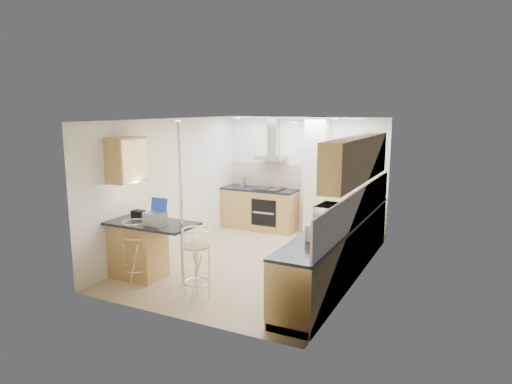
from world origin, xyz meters
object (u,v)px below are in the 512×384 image
at_px(bar_stool_near, 136,252).
at_px(bar_stool_end, 196,263).
at_px(laptop, 155,219).
at_px(bread_bin, 323,232).
at_px(microwave, 330,214).

xyz_separation_m(bar_stool_near, bar_stool_end, (1.15, -0.07, 0.02)).
distance_m(laptop, bar_stool_end, 0.99).
height_order(bar_stool_end, bread_bin, bread_bin).
height_order(microwave, bar_stool_end, microwave).
height_order(microwave, bar_stool_near, microwave).
distance_m(microwave, bread_bin, 0.91).
bearing_deg(bread_bin, microwave, 114.10).
height_order(laptop, bread_bin, laptop).
xyz_separation_m(bar_stool_end, bread_bin, (1.67, 0.62, 0.51)).
bearing_deg(laptop, bar_stool_near, -167.91).
distance_m(microwave, bar_stool_near, 3.06).
bearing_deg(laptop, microwave, 29.56).
bearing_deg(microwave, bar_stool_near, 121.77).
bearing_deg(microwave, bread_bin, -165.51).
distance_m(laptop, bar_stool_near, 0.64).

